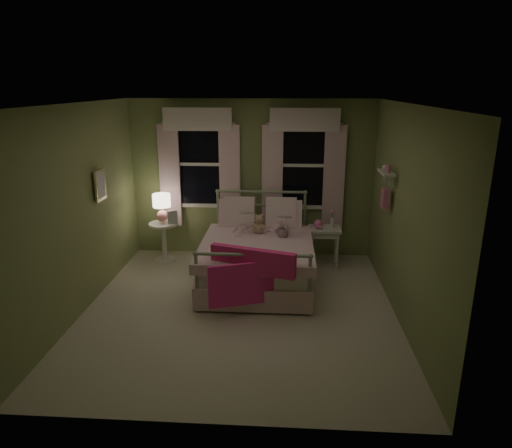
# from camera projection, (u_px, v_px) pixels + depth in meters

# --- Properties ---
(room_shell) EXTENTS (4.20, 4.20, 4.20)m
(room_shell) POSITION_uv_depth(u_px,v_px,m) (238.00, 214.00, 5.56)
(room_shell) COLOR #F0E3D0
(room_shell) RESTS_ON ground
(bed) EXTENTS (1.58, 2.04, 1.18)m
(bed) POSITION_uv_depth(u_px,v_px,m) (258.00, 257.00, 6.69)
(bed) COLOR white
(bed) RESTS_ON ground
(pink_throw) EXTENTS (1.08, 0.48, 0.71)m
(pink_throw) POSITION_uv_depth(u_px,v_px,m) (252.00, 270.00, 5.64)
(pink_throw) COLOR #E82D7C
(pink_throw) RESTS_ON bed
(child_left) EXTENTS (0.29, 0.20, 0.76)m
(child_left) POSITION_uv_depth(u_px,v_px,m) (241.00, 212.00, 6.94)
(child_left) COLOR #F7D1DD
(child_left) RESTS_ON bed
(child_right) EXTENTS (0.43, 0.36, 0.77)m
(child_right) POSITION_uv_depth(u_px,v_px,m) (278.00, 212.00, 6.90)
(child_right) COLOR #F7D1DD
(child_right) RESTS_ON bed
(book_left) EXTENTS (0.20, 0.12, 0.26)m
(book_left) POSITION_uv_depth(u_px,v_px,m) (239.00, 216.00, 6.70)
(book_left) COLOR beige
(book_left) RESTS_ON child_left
(book_right) EXTENTS (0.21, 0.14, 0.26)m
(book_right) POSITION_uv_depth(u_px,v_px,m) (277.00, 219.00, 6.67)
(book_right) COLOR beige
(book_right) RESTS_ON child_right
(teddy_bear) EXTENTS (0.23, 0.19, 0.31)m
(teddy_bear) POSITION_uv_depth(u_px,v_px,m) (259.00, 225.00, 6.82)
(teddy_bear) COLOR tan
(teddy_bear) RESTS_ON bed
(nightstand_left) EXTENTS (0.46, 0.46, 0.65)m
(nightstand_left) POSITION_uv_depth(u_px,v_px,m) (164.00, 236.00, 7.48)
(nightstand_left) COLOR white
(nightstand_left) RESTS_ON ground
(table_lamp) EXTENTS (0.28, 0.28, 0.46)m
(table_lamp) POSITION_uv_depth(u_px,v_px,m) (162.00, 205.00, 7.32)
(table_lamp) COLOR pink
(table_lamp) RESTS_ON nightstand_left
(book_nightstand) EXTENTS (0.23, 0.27, 0.02)m
(book_nightstand) POSITION_uv_depth(u_px,v_px,m) (168.00, 224.00, 7.33)
(book_nightstand) COLOR beige
(book_nightstand) RESTS_ON nightstand_left
(nightstand_right) EXTENTS (0.50, 0.40, 0.64)m
(nightstand_right) POSITION_uv_depth(u_px,v_px,m) (324.00, 234.00, 7.20)
(nightstand_right) COLOR white
(nightstand_right) RESTS_ON ground
(pink_toy) EXTENTS (0.14, 0.19, 0.14)m
(pink_toy) POSITION_uv_depth(u_px,v_px,m) (318.00, 224.00, 7.16)
(pink_toy) COLOR pink
(pink_toy) RESTS_ON nightstand_right
(bud_vase) EXTENTS (0.06, 0.06, 0.28)m
(bud_vase) POSITION_uv_depth(u_px,v_px,m) (332.00, 218.00, 7.17)
(bud_vase) COLOR white
(bud_vase) RESTS_ON nightstand_right
(window_left) EXTENTS (1.34, 0.13, 1.96)m
(window_left) POSITION_uv_depth(u_px,v_px,m) (199.00, 160.00, 7.46)
(window_left) COLOR black
(window_left) RESTS_ON room_shell
(window_right) EXTENTS (1.34, 0.13, 1.96)m
(window_right) POSITION_uv_depth(u_px,v_px,m) (303.00, 161.00, 7.35)
(window_right) COLOR black
(window_right) RESTS_ON room_shell
(wall_shelf) EXTENTS (0.15, 0.50, 0.60)m
(wall_shelf) POSITION_uv_depth(u_px,v_px,m) (386.00, 186.00, 6.05)
(wall_shelf) COLOR white
(wall_shelf) RESTS_ON room_shell
(framed_picture) EXTENTS (0.03, 0.32, 0.42)m
(framed_picture) POSITION_uv_depth(u_px,v_px,m) (100.00, 185.00, 6.20)
(framed_picture) COLOR beige
(framed_picture) RESTS_ON room_shell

